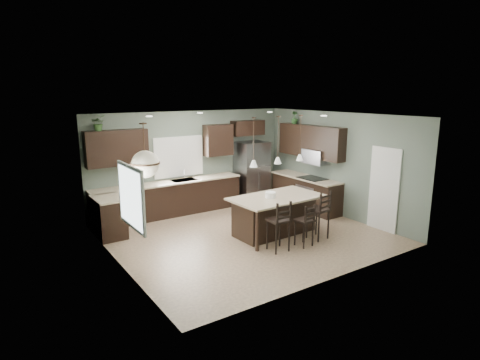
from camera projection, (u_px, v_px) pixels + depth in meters
name	position (u px, v px, depth m)	size (l,w,h in m)	color
ground	(246.00, 235.00, 9.51)	(6.00, 6.00, 0.00)	#9E8466
pantry_door	(384.00, 189.00, 9.65)	(0.04, 0.82, 2.04)	white
window_back	(179.00, 157.00, 11.18)	(1.35, 0.02, 1.00)	white
window_left	(130.00, 197.00, 6.90)	(0.02, 1.10, 1.00)	white
left_return_cabs	(109.00, 218.00, 9.32)	(0.60, 0.90, 0.90)	black
left_return_countertop	(109.00, 198.00, 9.23)	(0.66, 0.96, 0.04)	beige
back_lower_cabs	(169.00, 199.00, 10.94)	(4.20, 0.60, 0.90)	black
back_countertop	(169.00, 183.00, 10.82)	(4.20, 0.66, 0.04)	beige
sink_inset	(184.00, 180.00, 11.06)	(0.70, 0.45, 0.01)	gray
faucet	(184.00, 175.00, 11.01)	(0.02, 0.02, 0.28)	silver
back_upper_left	(117.00, 148.00, 10.01)	(1.55, 0.34, 0.90)	black
back_upper_right	(218.00, 140.00, 11.62)	(0.85, 0.34, 0.90)	black
fridge_header	(248.00, 128.00, 12.12)	(1.05, 0.34, 0.45)	black
right_lower_cabs	(305.00, 193.00, 11.59)	(0.60, 2.35, 0.90)	black
right_countertop	(305.00, 177.00, 11.48)	(0.66, 2.35, 0.04)	beige
cooktop	(312.00, 178.00, 11.25)	(0.58, 0.75, 0.02)	black
wall_oven_front	(304.00, 197.00, 11.20)	(0.01, 0.72, 0.60)	gray
right_upper_cabs	(311.00, 141.00, 11.34)	(0.34, 2.35, 0.90)	black
microwave	(316.00, 157.00, 11.17)	(0.40, 0.75, 0.40)	gray
refrigerator	(252.00, 172.00, 12.22)	(0.90, 0.74, 1.85)	gray
kitchen_island	(277.00, 215.00, 9.47)	(2.17, 1.23, 0.92)	black
serving_dish	(270.00, 195.00, 9.24)	(0.24, 0.24, 0.14)	white
bar_stool_left	(278.00, 226.00, 8.46)	(0.41, 0.41, 1.12)	black
bar_stool_center	(304.00, 225.00, 8.74)	(0.35, 0.35, 0.96)	black
bar_stool_right	(318.00, 215.00, 9.16)	(0.43, 0.43, 1.15)	black
pendant_left	(254.00, 142.00, 8.68)	(0.17, 0.17, 1.10)	silver
pendant_center	(278.00, 140.00, 9.09)	(0.17, 0.17, 1.10)	silver
pendant_right	(300.00, 138.00, 9.49)	(0.17, 0.17, 1.10)	white
chandelier	(144.00, 150.00, 7.15)	(0.54, 0.54, 1.00)	#F9ECCC
plant_back_left	(98.00, 123.00, 9.63)	(0.34, 0.30, 0.38)	#2F5324
plant_right_wall	(295.00, 118.00, 11.73)	(0.20, 0.20, 0.36)	#254E22
room_shell	(246.00, 164.00, 9.14)	(6.00, 6.00, 6.00)	slate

